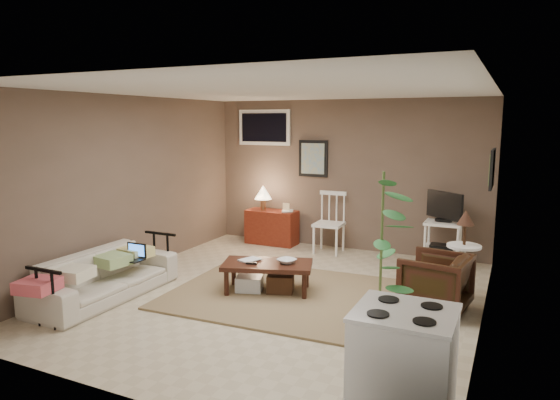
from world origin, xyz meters
The scene contains 20 objects.
floor centered at (0.00, 0.00, 0.00)m, with size 5.00×5.00×0.00m, color #C1B293.
art_back centered at (-0.55, 2.48, 1.45)m, with size 0.50×0.03×0.60m, color black.
art_right centered at (2.23, 1.05, 1.52)m, with size 0.03×0.60×0.45m, color black.
window centered at (-1.45, 2.48, 1.95)m, with size 0.96×0.03×0.60m, color white.
rug centered at (0.10, 0.04, 0.01)m, with size 2.69×2.15×0.03m, color olive.
coffee_table centered at (-0.16, 0.01, 0.22)m, with size 1.18×0.86×0.40m.
sofa centered at (-1.80, -0.95, 0.36)m, with size 1.84×0.54×0.72m, color beige.
sofa_pillows centered at (-1.76, -1.17, 0.44)m, with size 0.35×1.75×0.12m, color beige, non-canonical shape.
sofa_end_rails centered at (-1.69, -0.95, 0.31)m, with size 0.49×1.84×0.62m, color black, non-canonical shape.
laptop centered at (-1.62, -0.64, 0.46)m, with size 0.28×0.21×0.19m.
red_console centered at (-1.21, 2.24, 0.34)m, with size 0.86×0.38×0.99m.
spindle_chair centered at (-0.13, 2.14, 0.45)m, with size 0.45×0.45×0.96m.
tv_stand centered at (1.59, 2.11, 0.57)m, with size 0.54×0.43×1.07m.
side_table centered at (1.98, 0.90, 0.65)m, with size 0.39×0.39×1.04m.
armchair centered at (1.75, 0.34, 0.35)m, with size 0.67×0.63×0.69m, color black.
potted_plant centered at (1.44, -0.87, 0.88)m, with size 0.41×0.41×1.65m.
stove centered at (1.88, -2.00, 0.42)m, with size 0.65×0.60×0.85m.
bowl centered at (0.07, 0.09, 0.49)m, with size 0.22×0.05×0.22m, color #37180F.
book_table centered at (-0.47, 0.03, 0.50)m, with size 0.18×0.02×0.25m, color #37180F.
book_console centered at (-1.00, 2.22, 0.69)m, with size 0.18×0.02×0.25m, color #37180F.
Camera 1 is at (2.47, -5.15, 2.06)m, focal length 32.00 mm.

